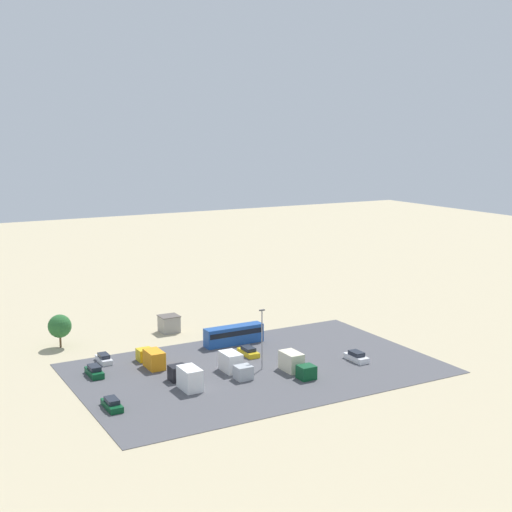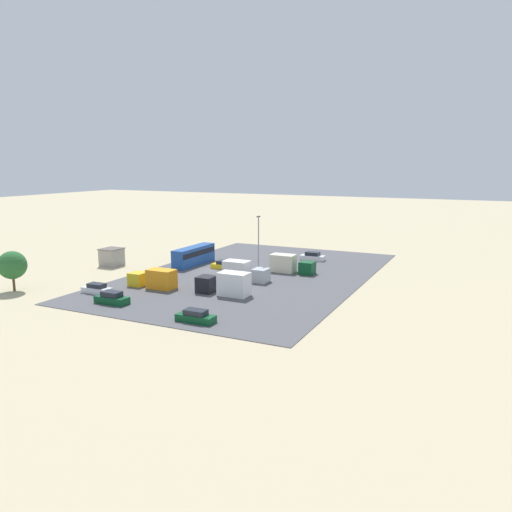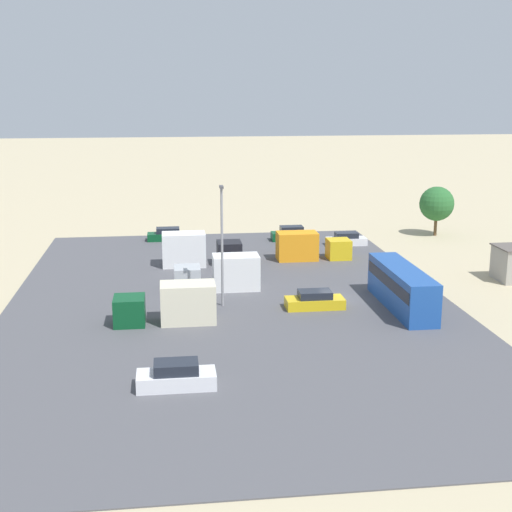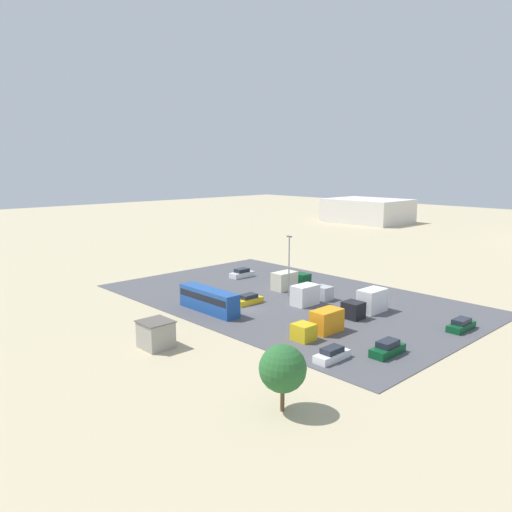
{
  "view_description": "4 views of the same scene",
  "coord_description": "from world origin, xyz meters",
  "px_view_note": "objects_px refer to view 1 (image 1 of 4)",
  "views": [
    {
      "loc": [
        53.04,
        103.51,
        37.43
      ],
      "look_at": [
        10.3,
        27.01,
        21.95
      ],
      "focal_mm": 50.0,
      "sensor_mm": 36.0,
      "label": 1
    },
    {
      "loc": [
        72.48,
        44.17,
        18.26
      ],
      "look_at": [
        -5.95,
        6.46,
        2.03
      ],
      "focal_mm": 35.0,
      "sensor_mm": 36.0,
      "label": 2
    },
    {
      "loc": [
        -55.4,
        13.75,
        17.28
      ],
      "look_at": [
        -1.84,
        6.96,
        4.43
      ],
      "focal_mm": 50.0,
      "sensor_mm": 36.0,
      "label": 3
    },
    {
      "loc": [
        51.62,
        -46.47,
        20.67
      ],
      "look_at": [
        -4.56,
        6.19,
        6.52
      ],
      "focal_mm": 35.0,
      "sensor_mm": 36.0,
      "label": 4
    }
  ],
  "objects_px": {
    "shed_building": "(169,324)",
    "parked_car_3": "(94,371)",
    "parked_truck_1": "(296,364)",
    "parked_car_1": "(356,357)",
    "parked_car_0": "(112,404)",
    "bus": "(234,334)",
    "parked_truck_0": "(152,358)",
    "parked_car_2": "(104,359)",
    "parked_truck_3": "(186,377)",
    "parked_truck_2": "(234,365)",
    "parked_car_4": "(248,352)"
  },
  "relations": [
    {
      "from": "parked_truck_2",
      "to": "parked_truck_3",
      "type": "bearing_deg",
      "value": 11.49
    },
    {
      "from": "parked_car_0",
      "to": "parked_truck_3",
      "type": "bearing_deg",
      "value": -167.27
    },
    {
      "from": "parked_truck_0",
      "to": "parked_car_2",
      "type": "bearing_deg",
      "value": 138.26
    },
    {
      "from": "parked_car_0",
      "to": "parked_car_4",
      "type": "distance_m",
      "value": 29.7
    },
    {
      "from": "parked_truck_2",
      "to": "parked_car_4",
      "type": "bearing_deg",
      "value": -132.36
    },
    {
      "from": "shed_building",
      "to": "parked_truck_0",
      "type": "height_order",
      "value": "shed_building"
    },
    {
      "from": "parked_car_2",
      "to": "parked_car_3",
      "type": "distance_m",
      "value": 6.5
    },
    {
      "from": "parked_car_4",
      "to": "parked_truck_0",
      "type": "distance_m",
      "value": 16.48
    },
    {
      "from": "parked_car_0",
      "to": "parked_car_2",
      "type": "xyz_separation_m",
      "value": [
        -5.0,
        -19.73,
        -0.02
      ]
    },
    {
      "from": "bus",
      "to": "parked_truck_2",
      "type": "relative_size",
      "value": 1.48
    },
    {
      "from": "bus",
      "to": "parked_car_1",
      "type": "height_order",
      "value": "bus"
    },
    {
      "from": "shed_building",
      "to": "parked_car_3",
      "type": "bearing_deg",
      "value": 41.52
    },
    {
      "from": "shed_building",
      "to": "parked_car_1",
      "type": "distance_m",
      "value": 37.15
    },
    {
      "from": "shed_building",
      "to": "parked_truck_0",
      "type": "distance_m",
      "value": 19.86
    },
    {
      "from": "parked_car_1",
      "to": "parked_truck_2",
      "type": "height_order",
      "value": "parked_truck_2"
    },
    {
      "from": "parked_car_1",
      "to": "parked_car_2",
      "type": "xyz_separation_m",
      "value": [
        36.51,
        -19.5,
        -0.07
      ]
    },
    {
      "from": "shed_building",
      "to": "parked_car_3",
      "type": "xyz_separation_m",
      "value": [
        19.48,
        17.25,
        -0.83
      ]
    },
    {
      "from": "parked_truck_3",
      "to": "parked_car_2",
      "type": "bearing_deg",
      "value": 113.16
    },
    {
      "from": "parked_truck_1",
      "to": "parked_car_1",
      "type": "bearing_deg",
      "value": -179.39
    },
    {
      "from": "parked_car_4",
      "to": "parked_car_2",
      "type": "bearing_deg",
      "value": 159.73
    },
    {
      "from": "parked_truck_1",
      "to": "parked_truck_2",
      "type": "distance_m",
      "value": 9.58
    },
    {
      "from": "shed_building",
      "to": "parked_car_0",
      "type": "xyz_separation_m",
      "value": [
        21.23,
        31.34,
        -0.9
      ]
    },
    {
      "from": "parked_car_2",
      "to": "parked_truck_0",
      "type": "relative_size",
      "value": 0.59
    },
    {
      "from": "parked_car_2",
      "to": "parked_truck_3",
      "type": "height_order",
      "value": "parked_truck_3"
    },
    {
      "from": "bus",
      "to": "parked_car_2",
      "type": "bearing_deg",
      "value": -93.5
    },
    {
      "from": "parked_car_0",
      "to": "parked_car_3",
      "type": "xyz_separation_m",
      "value": [
        -1.75,
        -14.1,
        0.07
      ]
    },
    {
      "from": "parked_car_1",
      "to": "parked_truck_0",
      "type": "xyz_separation_m",
      "value": [
        30.34,
        -13.99,
        0.64
      ]
    },
    {
      "from": "shed_building",
      "to": "parked_car_2",
      "type": "relative_size",
      "value": 0.82
    },
    {
      "from": "parked_car_4",
      "to": "parked_truck_2",
      "type": "distance_m",
      "value": 9.34
    },
    {
      "from": "shed_building",
      "to": "parked_truck_0",
      "type": "xyz_separation_m",
      "value": [
        10.06,
        17.12,
        -0.21
      ]
    },
    {
      "from": "parked_car_0",
      "to": "parked_truck_1",
      "type": "xyz_separation_m",
      "value": [
        -29.6,
        -0.1,
        0.75
      ]
    },
    {
      "from": "bus",
      "to": "parked_car_1",
      "type": "relative_size",
      "value": 2.34
    },
    {
      "from": "bus",
      "to": "parked_truck_2",
      "type": "bearing_deg",
      "value": -27.21
    },
    {
      "from": "bus",
      "to": "parked_car_0",
      "type": "relative_size",
      "value": 2.32
    },
    {
      "from": "parked_car_1",
      "to": "parked_truck_2",
      "type": "xyz_separation_m",
      "value": [
        20.39,
        -4.34,
        0.72
      ]
    },
    {
      "from": "parked_car_4",
      "to": "parked_truck_2",
      "type": "xyz_separation_m",
      "value": [
        6.27,
        6.88,
        0.78
      ]
    },
    {
      "from": "bus",
      "to": "parked_truck_0",
      "type": "height_order",
      "value": "bus"
    },
    {
      "from": "parked_car_1",
      "to": "parked_car_3",
      "type": "bearing_deg",
      "value": -19.23
    },
    {
      "from": "parked_truck_3",
      "to": "parked_car_0",
      "type": "bearing_deg",
      "value": -167.27
    },
    {
      "from": "parked_car_3",
      "to": "parked_car_4",
      "type": "relative_size",
      "value": 0.99
    },
    {
      "from": "parked_car_0",
      "to": "parked_car_3",
      "type": "relative_size",
      "value": 1.01
    },
    {
      "from": "parked_car_1",
      "to": "parked_truck_2",
      "type": "relative_size",
      "value": 0.63
    },
    {
      "from": "parked_car_3",
      "to": "parked_car_0",
      "type": "bearing_deg",
      "value": -97.09
    },
    {
      "from": "parked_truck_1",
      "to": "parked_car_2",
      "type": "bearing_deg",
      "value": -38.59
    },
    {
      "from": "parked_car_3",
      "to": "parked_truck_1",
      "type": "relative_size",
      "value": 0.61
    },
    {
      "from": "parked_car_4",
      "to": "parked_truck_0",
      "type": "relative_size",
      "value": 0.62
    },
    {
      "from": "parked_car_0",
      "to": "parked_truck_0",
      "type": "distance_m",
      "value": 18.1
    },
    {
      "from": "parked_truck_3",
      "to": "bus",
      "type": "bearing_deg",
      "value": 44.28
    },
    {
      "from": "parked_car_2",
      "to": "parked_car_3",
      "type": "xyz_separation_m",
      "value": [
        3.25,
        5.63,
        0.09
      ]
    },
    {
      "from": "parked_truck_2",
      "to": "parked_truck_3",
      "type": "height_order",
      "value": "parked_truck_3"
    }
  ]
}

